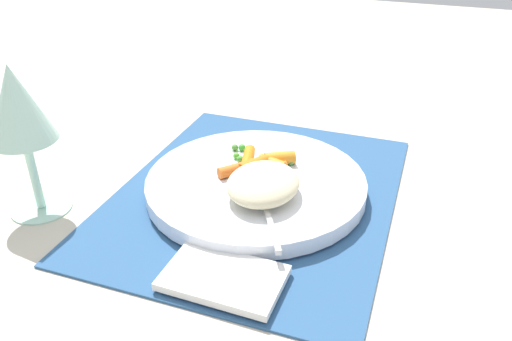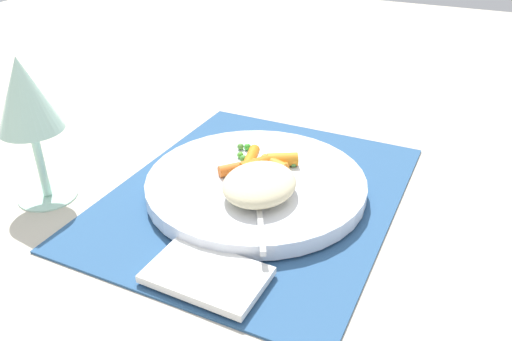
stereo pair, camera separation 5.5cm
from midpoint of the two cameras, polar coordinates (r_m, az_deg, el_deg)
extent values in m
plane|color=beige|center=(0.64, -2.45, -2.78)|extent=(2.40, 2.40, 0.00)
cube|color=#2D5684|center=(0.64, -2.46, -2.56)|extent=(0.41, 0.33, 0.01)
cylinder|color=white|center=(0.63, -2.48, -1.60)|extent=(0.27, 0.27, 0.02)
ellipsoid|color=beige|center=(0.58, -1.89, -1.54)|extent=(0.10, 0.08, 0.03)
cylinder|color=orange|center=(0.65, 0.25, 1.29)|extent=(0.03, 0.04, 0.02)
cylinder|color=orange|center=(0.64, -0.61, 0.75)|extent=(0.03, 0.04, 0.01)
cylinder|color=orange|center=(0.64, -1.33, 0.48)|extent=(0.03, 0.05, 0.01)
cylinder|color=orange|center=(0.64, -1.60, 0.53)|extent=(0.01, 0.04, 0.01)
cylinder|color=orange|center=(0.64, -2.50, 0.58)|extent=(0.05, 0.04, 0.02)
cylinder|color=orange|center=(0.65, -3.30, 1.28)|extent=(0.05, 0.03, 0.01)
cylinder|color=orange|center=(0.63, -4.55, 0.22)|extent=(0.04, 0.04, 0.01)
sphere|color=#4E9A47|center=(0.65, 1.46, 0.91)|extent=(0.01, 0.01, 0.01)
sphere|color=green|center=(0.63, -1.85, 0.06)|extent=(0.01, 0.01, 0.01)
sphere|color=#52B332|center=(0.67, -4.53, 1.57)|extent=(0.01, 0.01, 0.01)
sphere|color=#529737|center=(0.69, -4.62, 2.50)|extent=(0.01, 0.01, 0.01)
sphere|color=green|center=(0.66, -4.14, 1.19)|extent=(0.01, 0.01, 0.01)
sphere|color=#54A336|center=(0.66, -0.33, 1.16)|extent=(0.01, 0.01, 0.01)
sphere|color=green|center=(0.69, -3.84, 2.49)|extent=(0.01, 0.01, 0.01)
sphere|color=green|center=(0.63, -3.23, -0.21)|extent=(0.01, 0.01, 0.01)
cube|color=silver|center=(0.65, -2.80, 0.73)|extent=(0.05, 0.04, 0.01)
cube|color=silver|center=(0.56, -1.71, -4.23)|extent=(0.14, 0.08, 0.01)
cylinder|color=#B2E0CC|center=(0.67, -24.76, -3.73)|extent=(0.07, 0.07, 0.00)
cylinder|color=#B2E0CC|center=(0.65, -25.59, -0.39)|extent=(0.01, 0.01, 0.09)
cone|color=#B2E0CC|center=(0.62, -27.33, 6.58)|extent=(0.07, 0.07, 0.09)
cube|color=white|center=(0.51, -6.78, -11.77)|extent=(0.07, 0.12, 0.01)
camera|label=1|loc=(0.03, -92.52, -1.45)|focal=36.22mm
camera|label=2|loc=(0.03, 87.48, 1.45)|focal=36.22mm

